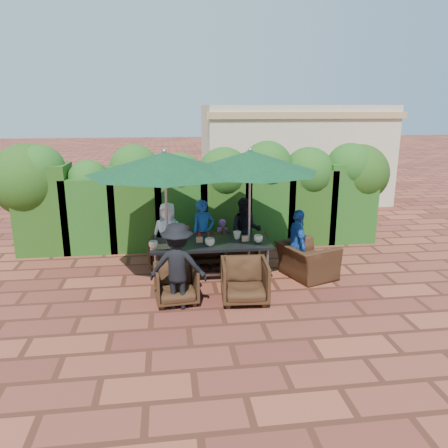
{
  "coord_description": "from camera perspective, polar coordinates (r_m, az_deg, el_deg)",
  "views": [
    {
      "loc": [
        -0.8,
        -7.53,
        3.16
      ],
      "look_at": [
        0.25,
        0.4,
        1.0
      ],
      "focal_mm": 35.0,
      "sensor_mm": 36.0,
      "label": 1
    }
  ],
  "objects": [
    {
      "name": "pedestrian_c",
      "position": [
        12.68,
        11.27,
        4.6
      ],
      "size": [
        1.27,
        0.84,
        1.82
      ],
      "primitive_type": "imported",
      "rotation": [
        0.0,
        0.0,
        2.86
      ],
      "color": "#97969E",
      "rests_on": "ground"
    },
    {
      "name": "adult_far_mid",
      "position": [
        8.86,
        -2.72,
        -1.17
      ],
      "size": [
        0.61,
        0.56,
        1.36
      ],
      "primitive_type": "imported",
      "rotation": [
        0.0,
        0.0,
        0.4
      ],
      "color": "#1C4C9C",
      "rests_on": "ground"
    },
    {
      "name": "child_left",
      "position": [
        9.1,
        -4.78,
        -2.65
      ],
      "size": [
        0.29,
        0.24,
        0.79
      ],
      "primitive_type": "imported",
      "rotation": [
        0.0,
        0.0,
        0.04
      ],
      "color": "#C94759",
      "rests_on": "ground"
    },
    {
      "name": "ketchup_bottle",
      "position": [
        8.03,
        -3.22,
        -1.76
      ],
      "size": [
        0.04,
        0.04,
        0.17
      ],
      "primitive_type": "cylinder",
      "color": "#B20C0A",
      "rests_on": "dining_table"
    },
    {
      "name": "adult_far_right",
      "position": [
        9.03,
        2.83,
        -0.86
      ],
      "size": [
        0.73,
        0.55,
        1.36
      ],
      "primitive_type": "imported",
      "rotation": [
        0.0,
        0.0,
        -0.25
      ],
      "color": "black",
      "rests_on": "ground"
    },
    {
      "name": "cup_b",
      "position": [
        8.09,
        -5.88,
        -1.84
      ],
      "size": [
        0.14,
        0.14,
        0.13
      ],
      "primitive_type": "imported",
      "color": "beige",
      "rests_on": "dining_table"
    },
    {
      "name": "chair_near_left",
      "position": [
        7.32,
        -6.28,
        -7.56
      ],
      "size": [
        0.74,
        0.71,
        0.7
      ],
      "primitive_type": "imported",
      "rotation": [
        0.0,
        0.0,
        0.1
      ],
      "color": "black",
      "rests_on": "ground"
    },
    {
      "name": "umbrella_right",
      "position": [
        7.83,
        3.44,
        8.13
      ],
      "size": [
        2.49,
        2.49,
        2.46
      ],
      "color": "gray",
      "rests_on": "ground"
    },
    {
      "name": "number_block_left",
      "position": [
        8.01,
        -3.22,
        -2.06
      ],
      "size": [
        0.12,
        0.06,
        0.1
      ],
      "primitive_type": "cube",
      "color": "tan",
      "rests_on": "dining_table"
    },
    {
      "name": "building",
      "position": [
        15.22,
        9.02,
        9.07
      ],
      "size": [
        6.2,
        3.08,
        3.2
      ],
      "color": "beige",
      "rests_on": "ground"
    },
    {
      "name": "cup_e",
      "position": [
        8.02,
        4.49,
        -1.93
      ],
      "size": [
        0.17,
        0.17,
        0.13
      ],
      "primitive_type": "imported",
      "color": "beige",
      "rests_on": "dining_table"
    },
    {
      "name": "number_block_right",
      "position": [
        8.08,
        2.77,
        -1.91
      ],
      "size": [
        0.12,
        0.06,
        0.1
      ],
      "primitive_type": "cube",
      "color": "tan",
      "rests_on": "dining_table"
    },
    {
      "name": "chair_end_right",
      "position": [
        8.45,
        10.8,
        -3.99
      ],
      "size": [
        0.95,
        1.16,
        0.87
      ],
      "primitive_type": "imported",
      "rotation": [
        0.0,
        0.0,
        1.92
      ],
      "color": "black",
      "rests_on": "ground"
    },
    {
      "name": "hedge_wall",
      "position": [
        10.05,
        -3.1,
        4.53
      ],
      "size": [
        9.1,
        1.6,
        2.41
      ],
      "color": "#16350E",
      "rests_on": "ground"
    },
    {
      "name": "serving_tray",
      "position": [
        7.82,
        -8.31,
        -2.93
      ],
      "size": [
        0.35,
        0.25,
        0.02
      ],
      "primitive_type": "cube",
      "color": "#AE7F54",
      "rests_on": "dining_table"
    },
    {
      "name": "child_right",
      "position": [
        9.22,
        -0.19,
        -2.06
      ],
      "size": [
        0.38,
        0.34,
        0.88
      ],
      "primitive_type": "imported",
      "rotation": [
        0.0,
        0.0,
        -0.32
      ],
      "color": "#A051B0",
      "rests_on": "ground"
    },
    {
      "name": "chair_far_left",
      "position": [
        8.89,
        -7.19,
        -3.32
      ],
      "size": [
        0.82,
        0.78,
        0.74
      ],
      "primitive_type": "imported",
      "rotation": [
        0.0,
        0.0,
        2.97
      ],
      "color": "black",
      "rests_on": "ground"
    },
    {
      "name": "adult_end_right",
      "position": [
        8.38,
        9.59,
        -2.53
      ],
      "size": [
        0.41,
        0.78,
        1.31
      ],
      "primitive_type": "imported",
      "rotation": [
        0.0,
        0.0,
        1.6
      ],
      "color": "#1C4C9C",
      "rests_on": "ground"
    },
    {
      "name": "dining_table",
      "position": [
        8.03,
        -1.77,
        -2.94
      ],
      "size": [
        2.19,
        0.9,
        0.75
      ],
      "color": "black",
      "rests_on": "ground"
    },
    {
      "name": "adult_far_left",
      "position": [
        8.95,
        -7.34,
        -1.3
      ],
      "size": [
        0.72,
        0.54,
        1.3
      ],
      "primitive_type": "imported",
      "rotation": [
        0.0,
        0.0,
        -0.27
      ],
      "color": "white",
      "rests_on": "ground"
    },
    {
      "name": "chair_far_right",
      "position": [
        9.06,
        3.17,
        -2.97
      ],
      "size": [
        0.88,
        0.85,
        0.7
      ],
      "primitive_type": "imported",
      "rotation": [
        0.0,
        0.0,
        2.75
      ],
      "color": "black",
      "rests_on": "ground"
    },
    {
      "name": "chair_far_mid",
      "position": [
        9.11,
        -2.36,
        -2.53
      ],
      "size": [
        0.82,
        0.77,
        0.81
      ],
      "primitive_type": "imported",
      "rotation": [
        0.0,
        0.0,
        3.09
      ],
      "color": "black",
      "rests_on": "ground"
    },
    {
      "name": "cup_c",
      "position": [
        7.81,
        -1.86,
        -2.35
      ],
      "size": [
        0.18,
        0.18,
        0.14
      ],
      "primitive_type": "imported",
      "color": "beige",
      "rests_on": "dining_table"
    },
    {
      "name": "pedestrian_b",
      "position": [
        12.5,
        8.71,
        4.43
      ],
      "size": [
        0.91,
        0.63,
        1.76
      ],
      "primitive_type": "imported",
      "rotation": [
        0.0,
        0.0,
        3.01
      ],
      "color": "#C94759",
      "rests_on": "ground"
    },
    {
      "name": "ground",
      "position": [
        8.2,
        -1.38,
        -7.56
      ],
      "size": [
        80.0,
        80.0,
        0.0
      ],
      "primitive_type": "plane",
      "color": "brown",
      "rests_on": "ground"
    },
    {
      "name": "chair_near_right",
      "position": [
        7.31,
        2.72,
        -7.2
      ],
      "size": [
        0.81,
        0.76,
        0.78
      ],
      "primitive_type": "imported",
      "rotation": [
        0.0,
        0.0,
        -0.07
      ],
      "color": "black",
      "rests_on": "ground"
    },
    {
      "name": "pedestrian_a",
      "position": [
        12.29,
        2.91,
        4.32
      ],
      "size": [
        1.71,
        1.07,
        1.73
      ],
      "primitive_type": "imported",
      "rotation": [
        0.0,
        0.0,
        2.81
      ],
      "color": "#27904A",
      "rests_on": "ground"
    },
    {
      "name": "sauce_bottle",
      "position": [
        8.05,
        -2.03,
        -1.7
      ],
      "size": [
        0.04,
        0.04,
        0.17
      ],
      "primitive_type": "cylinder",
      "color": "#4C230C",
      "rests_on": "dining_table"
    },
    {
      "name": "umbrella_left",
      "position": [
        7.66,
        -7.74,
        7.87
      ],
      "size": [
        2.74,
        2.74,
        2.46
      ],
      "color": "gray",
      "rests_on": "ground"
    },
    {
      "name": "cup_d",
      "position": [
        8.21,
        1.72,
        -1.46
      ],
      "size": [
        0.15,
        0.15,
        0.14
      ],
      "primitive_type": "imported",
      "color": "beige",
      "rests_on": "dining_table"
    },
    {
      "name": "adult_near_left",
      "position": [
        7.01,
        -6.07,
        -5.48
      ],
      "size": [
        0.96,
        0.56,
        1.41
      ],
      "primitive_type": "imported",
      "rotation": [
        0.0,
        0.0,
        2.97
      ],
      "color": "black",
      "rests_on": "ground"
    },
    {
      "name": "cup_a",
      "position": [
        7.77,
        -9.21,
        -2.66
      ],
      "size": [
        0.16,
        0.16,
        0.13
      ],
      "primitive_type": "imported",
      "color": "beige",
      "rests_on": "dining_table"
    }
  ]
}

